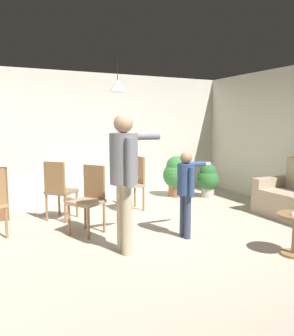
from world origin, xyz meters
name	(u,v)px	position (x,y,z in m)	size (l,w,h in m)	color
ground	(160,239)	(0.00, 0.00, 0.00)	(7.68, 7.68, 0.00)	#B2A893
wall_back	(93,135)	(0.00, 3.20, 1.35)	(6.40, 0.10, 2.70)	silver
person_adult	(125,168)	(-0.62, -0.24, 1.08)	(0.85, 0.50, 1.74)	tan
person_child	(186,185)	(0.37, -0.09, 0.76)	(0.63, 0.36, 1.23)	#384260
dining_chair_by_counter	(134,181)	(0.33, 1.68, 0.55)	(0.44, 0.44, 1.00)	olive
dining_chair_near_wall	(59,188)	(-1.08, 1.56, 0.55)	(0.59, 0.59, 1.00)	olive
dining_chair_centre_back	(90,197)	(-0.81, 0.71, 0.55)	(0.58, 0.58, 1.00)	olive
potted_plant_corner	(176,174)	(1.64, 2.36, 0.50)	(0.59, 0.59, 0.90)	brown
potted_plant_by_wall	(208,179)	(2.23, 1.98, 0.41)	(0.48, 0.48, 0.74)	#B7B2AD
ceiling_light_pendant	(118,86)	(-0.05, 1.49, 2.25)	(0.32, 0.32, 0.55)	silver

